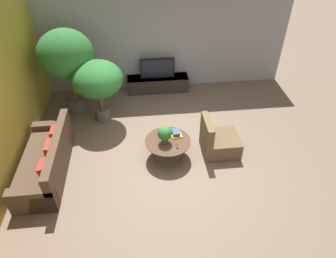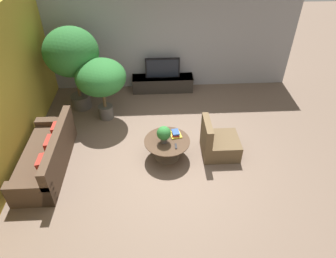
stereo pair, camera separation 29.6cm
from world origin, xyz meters
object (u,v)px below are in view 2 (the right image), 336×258
Objects in this scene: media_console at (163,83)px; couch_by_wall at (47,157)px; potted_palm_tall at (72,54)px; potted_plant_tabletop at (164,134)px; potted_palm_corner at (101,79)px; television at (163,68)px; armchair_wicker at (218,143)px; coffee_table at (167,145)px.

media_console is 0.82× the size of couch_by_wall.
media_console is 4.00m from couch_by_wall.
potted_plant_tabletop is at bearing -44.85° from potted_palm_tall.
potted_palm_corner is at bearing 131.68° from potted_plant_tabletop.
couch_by_wall is at bearing -97.29° from potted_palm_tall.
television is (-0.00, -0.00, 0.49)m from media_console.
potted_palm_tall is 1.37× the size of potted_palm_corner.
armchair_wicker is at bearing -68.56° from media_console.
potted_palm_tall is at bearing -160.83° from television.
potted_palm_corner reaches higher than armchair_wicker.
media_console is 1.12× the size of potted_palm_corner.
potted_palm_tall is at bearing 135.15° from potted_plant_tabletop.
couch_by_wall is 2.50m from potted_plant_tabletop.
armchair_wicker is at bearing -31.41° from potted_palm_tall.
armchair_wicker is 0.39× the size of potted_palm_tall.
media_console is 0.81× the size of potted_palm_tall.
armchair_wicker is at bearing 4.57° from potted_plant_tabletop.
coffee_table is 2.54m from couch_by_wall.
coffee_table is at bearing -43.46° from potted_palm_tall.
potted_plant_tabletop reaches higher than coffee_table.
potted_palm_tall reaches higher than couch_by_wall.
potted_plant_tabletop is at bearing 94.57° from armchair_wicker.
media_console is at bearing 140.47° from couch_by_wall.
media_console is at bearing 90.00° from television.
couch_by_wall is at bearing -120.12° from potted_palm_corner.
potted_palm_corner is at bearing -36.55° from potted_palm_tall.
potted_plant_tabletop is (1.44, -1.62, -0.46)m from potted_palm_corner.
coffee_table is 0.45× the size of couch_by_wall.
coffee_table is at bearing -90.37° from media_console.
potted_palm_tall is (-2.25, -0.78, 0.82)m from television.
television is at bearing -90.00° from media_console.
potted_palm_tall is 3.17m from potted_plant_tabletop.
potted_palm_tall reaches higher than media_console.
television reaches higher than armchair_wicker.
potted_palm_corner is (-1.53, -1.32, 0.42)m from television.
potted_plant_tabletop is (-1.20, -0.10, 0.41)m from armchair_wicker.
media_console is 2.08× the size of armchair_wicker.
potted_palm_corner is (1.02, 1.76, 0.85)m from couch_by_wall.
potted_palm_corner reaches higher than television.
television is 0.45× the size of potted_palm_tall.
potted_plant_tabletop is at bearing -48.32° from potted_palm_corner.
potted_palm_tall reaches higher than armchair_wicker.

